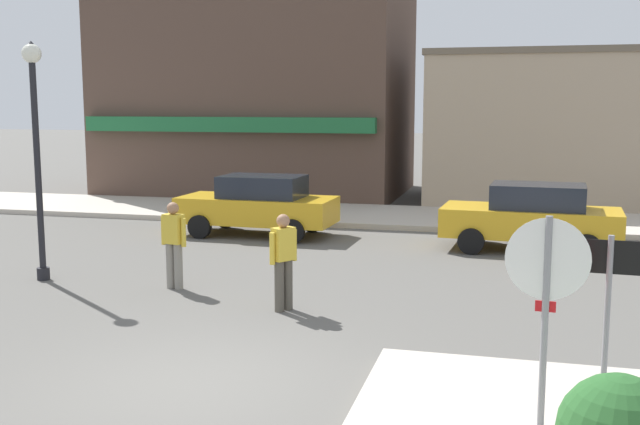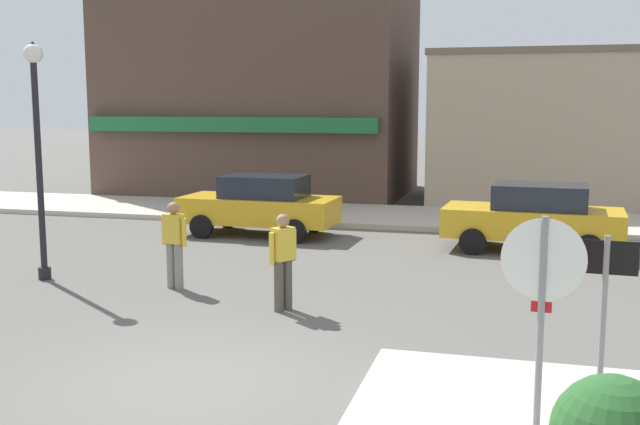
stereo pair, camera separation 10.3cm
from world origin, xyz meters
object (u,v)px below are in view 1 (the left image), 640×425
one_way_sign (607,311)px  parked_car_nearest (259,204)px  pedestrian_crossing_near (174,242)px  lamp_post (35,127)px  pedestrian_crossing_far (283,259)px  parked_car_second (532,216)px  stop_sign (546,294)px

one_way_sign → parked_car_nearest: bearing=125.0°
pedestrian_crossing_near → lamp_post: bearing=179.8°
one_way_sign → pedestrian_crossing_far: 5.90m
one_way_sign → pedestrian_crossing_near: bearing=146.2°
parked_car_second → pedestrian_crossing_far: 7.49m
stop_sign → one_way_sign: stop_sign is taller
stop_sign → one_way_sign: 0.66m
parked_car_second → pedestrian_crossing_near: size_ratio=2.55×
stop_sign → pedestrian_crossing_far: 5.61m
stop_sign → pedestrian_crossing_near: bearing=142.6°
pedestrian_crossing_near → pedestrian_crossing_far: 2.55m
one_way_sign → lamp_post: size_ratio=0.46×
parked_car_nearest → parked_car_second: size_ratio=0.99×
pedestrian_crossing_far → lamp_post: bearing=169.9°
stop_sign → one_way_sign: size_ratio=1.10×
stop_sign → pedestrian_crossing_far: stop_sign is taller
one_way_sign → lamp_post: 10.89m
lamp_post → pedestrian_crossing_near: lamp_post is taller
pedestrian_crossing_near → pedestrian_crossing_far: (2.39, -0.91, 0.00)m
pedestrian_crossing_near → stop_sign: bearing=-37.4°
parked_car_nearest → pedestrian_crossing_far: size_ratio=2.51×
parked_car_nearest → lamp_post: bearing=-112.7°
one_way_sign → lamp_post: (-9.71, 4.65, 1.63)m
lamp_post → stop_sign: bearing=-28.0°
stop_sign → parked_car_nearest: bearing=122.2°
parked_car_second → pedestrian_crossing_near: (-6.44, -5.39, 0.06)m
parked_car_second → parked_car_nearest: bearing=176.7°
one_way_sign → parked_car_second: size_ratio=0.51×
parked_car_nearest → pedestrian_crossing_near: (0.37, -5.77, 0.06)m
one_way_sign → pedestrian_crossing_near: one_way_sign is taller
one_way_sign → pedestrian_crossing_far: one_way_sign is taller
one_way_sign → parked_car_nearest: 12.72m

